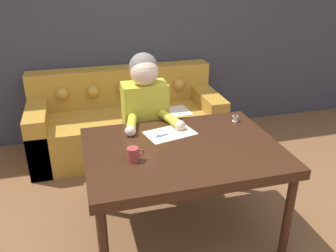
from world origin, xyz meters
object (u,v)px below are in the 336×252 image
object	(u,v)px
scissors	(164,135)
thread_spool	(235,119)
dining_table	(182,156)
mug	(133,154)
person	(146,124)
couch	(126,122)

from	to	relation	value
scissors	thread_spool	size ratio (longest dim) A/B	4.93
dining_table	mug	world-z (taller)	mug
dining_table	thread_spool	distance (m)	0.62
person	scissors	size ratio (longest dim) A/B	5.58
mug	thread_spool	xyz separation A→B (m)	(0.88, 0.40, -0.02)
dining_table	mug	xyz separation A→B (m)	(-0.36, -0.09, 0.12)
person	scissors	world-z (taller)	person
scissors	couch	bearing A→B (deg)	94.28
scissors	person	bearing A→B (deg)	96.30
couch	mug	size ratio (longest dim) A/B	17.45
dining_table	mug	size ratio (longest dim) A/B	11.74
scissors	thread_spool	bearing A→B (deg)	9.42
person	thread_spool	size ratio (longest dim) A/B	27.54
dining_table	scissors	xyz separation A→B (m)	(-0.08, 0.20, 0.07)
scissors	thread_spool	distance (m)	0.62
thread_spool	mug	bearing A→B (deg)	-155.82
thread_spool	couch	bearing A→B (deg)	121.28
dining_table	couch	distance (m)	1.51
couch	scissors	world-z (taller)	couch
mug	thread_spool	world-z (taller)	mug
person	scissors	xyz separation A→B (m)	(0.05, -0.43, 0.09)
person	mug	world-z (taller)	person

